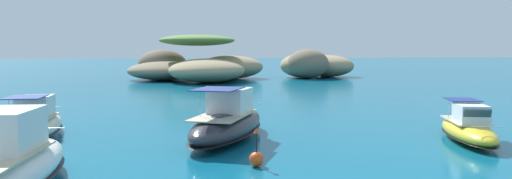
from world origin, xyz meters
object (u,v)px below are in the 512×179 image
Objects in this scene: islet_large at (196,66)px; motorboat_cream at (34,125)px; islet_small at (314,65)px; motorboat_charcoal at (228,123)px; motorboat_yellow at (468,129)px; channel_buoy at (256,158)px.

motorboat_cream is (-8.13, -41.72, -1.28)m from islet_large.
islet_small reaches higher than motorboat_charcoal.
islet_large reaches higher than motorboat_yellow.
motorboat_cream is at bearing 146.08° from channel_buoy.
islet_small reaches higher than motorboat_yellow.
islet_small is at bearing 13.54° from islet_large.
islet_small is (17.75, 4.27, -0.15)m from islet_large.
islet_large reaches higher than channel_buoy.
motorboat_cream is at bearing 171.62° from motorboat_charcoal.
motorboat_yellow is at bearing -96.03° from islet_small.
motorboat_cream is 4.87× the size of channel_buoy.
motorboat_cream is (-9.38, 1.38, -0.12)m from motorboat_charcoal.
motorboat_charcoal reaches higher than channel_buoy.
islet_small is 50.18m from motorboat_charcoal.
channel_buoy is at bearing -87.72° from islet_large.
channel_buoy is (10.06, -6.76, -0.38)m from motorboat_cream.
islet_large is at bearing 92.28° from channel_buoy.
islet_large is at bearing 105.52° from motorboat_yellow.
islet_small is 2.03× the size of motorboat_yellow.
islet_large is 2.52× the size of motorboat_charcoal.
islet_large reaches higher than islet_small.
islet_small is at bearing 73.31° from channel_buoy.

